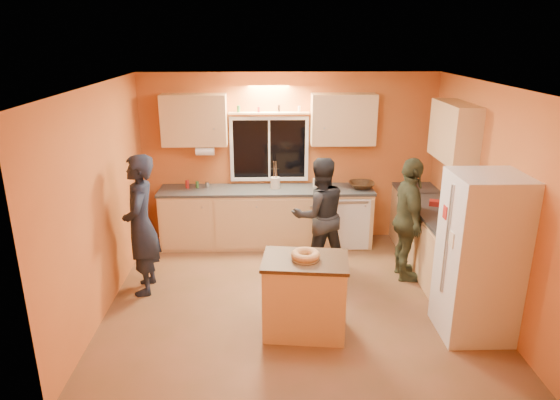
{
  "coord_description": "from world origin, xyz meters",
  "views": [
    {
      "loc": [
        -0.35,
        -5.52,
        3.13
      ],
      "look_at": [
        -0.18,
        0.4,
        1.15
      ],
      "focal_mm": 32.0,
      "sensor_mm": 36.0,
      "label": 1
    }
  ],
  "objects_px": {
    "person_left": "(141,225)",
    "person_center": "(319,215)",
    "refrigerator": "(480,257)",
    "island": "(305,295)",
    "person_right": "(408,220)"
  },
  "relations": [
    {
      "from": "person_right",
      "to": "refrigerator",
      "type": "bearing_deg",
      "value": -161.53
    },
    {
      "from": "person_left",
      "to": "person_center",
      "type": "relative_size",
      "value": 1.11
    },
    {
      "from": "island",
      "to": "person_right",
      "type": "relative_size",
      "value": 0.59
    },
    {
      "from": "person_left",
      "to": "refrigerator",
      "type": "bearing_deg",
      "value": 69.4
    },
    {
      "from": "person_right",
      "to": "island",
      "type": "bearing_deg",
      "value": 132.82
    },
    {
      "from": "person_left",
      "to": "person_center",
      "type": "bearing_deg",
      "value": 98.69
    },
    {
      "from": "island",
      "to": "person_left",
      "type": "xyz_separation_m",
      "value": [
        -1.96,
        1.0,
        0.44
      ]
    },
    {
      "from": "refrigerator",
      "to": "person_center",
      "type": "distance_m",
      "value": 2.22
    },
    {
      "from": "refrigerator",
      "to": "person_right",
      "type": "bearing_deg",
      "value": 106.58
    },
    {
      "from": "island",
      "to": "person_center",
      "type": "height_order",
      "value": "person_center"
    },
    {
      "from": "person_right",
      "to": "person_center",
      "type": "bearing_deg",
      "value": 77.02
    },
    {
      "from": "refrigerator",
      "to": "person_right",
      "type": "distance_m",
      "value": 1.37
    },
    {
      "from": "person_left",
      "to": "person_right",
      "type": "xyz_separation_m",
      "value": [
        3.4,
        0.25,
        -0.06
      ]
    },
    {
      "from": "refrigerator",
      "to": "island",
      "type": "bearing_deg",
      "value": 178.16
    },
    {
      "from": "refrigerator",
      "to": "island",
      "type": "height_order",
      "value": "refrigerator"
    }
  ]
}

